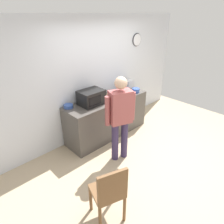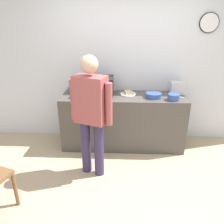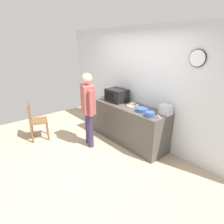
% 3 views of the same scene
% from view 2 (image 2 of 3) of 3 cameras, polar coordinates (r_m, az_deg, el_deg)
% --- Properties ---
extents(ground_plane, '(6.00, 6.00, 0.00)m').
position_cam_2_polar(ground_plane, '(2.98, 3.23, -20.32)').
color(ground_plane, tan).
extents(back_wall, '(5.40, 0.13, 2.60)m').
position_cam_2_polar(back_wall, '(3.85, 3.50, 11.68)').
color(back_wall, silver).
rests_on(back_wall, ground_plane).
extents(kitchen_counter, '(2.01, 0.62, 0.90)m').
position_cam_2_polar(kitchen_counter, '(3.75, 2.81, -2.33)').
color(kitchen_counter, '#4C4742').
rests_on(kitchen_counter, ground_plane).
extents(microwave, '(0.50, 0.39, 0.30)m').
position_cam_2_polar(microwave, '(3.59, -3.72, 6.69)').
color(microwave, black).
rests_on(microwave, kitchen_counter).
extents(sandwich_plate, '(0.27, 0.27, 0.07)m').
position_cam_2_polar(sandwich_plate, '(3.65, 4.21, 4.84)').
color(sandwich_plate, white).
rests_on(sandwich_plate, kitchen_counter).
extents(salad_bowl, '(0.25, 0.25, 0.08)m').
position_cam_2_polar(salad_bowl, '(3.55, 10.73, 4.29)').
color(salad_bowl, '#33519E').
rests_on(salad_bowl, kitchen_counter).
extents(cereal_bowl, '(0.19, 0.19, 0.07)m').
position_cam_2_polar(cereal_bowl, '(3.86, -10.04, 5.75)').
color(cereal_bowl, '#33519E').
rests_on(cereal_bowl, kitchen_counter).
extents(mixing_bowl, '(0.18, 0.18, 0.10)m').
position_cam_2_polar(mixing_bowl, '(3.50, 15.69, 3.76)').
color(mixing_bowl, '#33519E').
rests_on(mixing_bowl, kitchen_counter).
extents(toaster, '(0.22, 0.18, 0.20)m').
position_cam_2_polar(toaster, '(3.83, 16.56, 6.05)').
color(toaster, silver).
rests_on(toaster, kitchen_counter).
extents(fork_utensil, '(0.15, 0.12, 0.01)m').
position_cam_2_polar(fork_utensil, '(3.84, -0.15, 5.57)').
color(fork_utensil, silver).
rests_on(fork_utensil, kitchen_counter).
extents(spoon_utensil, '(0.15, 0.11, 0.01)m').
position_cam_2_polar(spoon_utensil, '(3.67, 16.85, 3.77)').
color(spoon_utensil, silver).
rests_on(spoon_utensil, kitchen_counter).
extents(person_standing, '(0.56, 0.36, 1.66)m').
position_cam_2_polar(person_standing, '(2.83, -5.48, 0.55)').
color(person_standing, '#34294E').
rests_on(person_standing, ground_plane).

